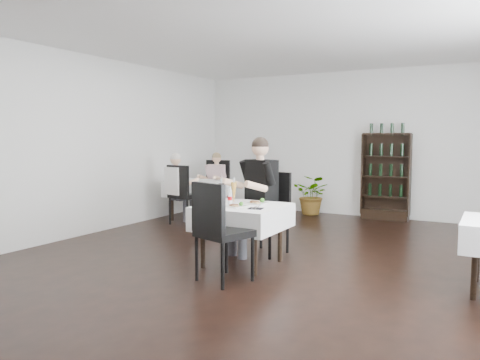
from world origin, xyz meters
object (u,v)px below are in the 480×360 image
Objects in this scene: wine_shelf at (386,177)px; main_table at (242,217)px; diner_main at (256,187)px; potted_tree at (313,195)px.

main_table is at bearing -101.78° from wine_shelf.
wine_shelf is at bearing 74.85° from diner_main.
wine_shelf is 3.86m from diner_main.
wine_shelf reaches higher than diner_main.
diner_main reaches higher than main_table.
diner_main is (-0.11, 0.59, 0.33)m from main_table.
potted_tree reaches higher than main_table.
main_table is 0.63× the size of diner_main.
wine_shelf is 1.54m from potted_tree.
potted_tree is (-1.47, -0.14, -0.43)m from wine_shelf.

